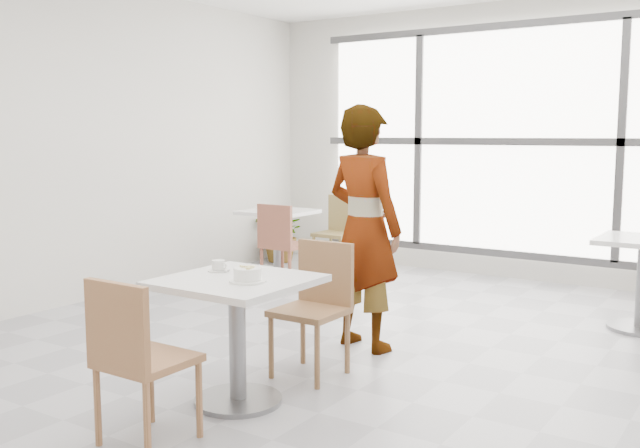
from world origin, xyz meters
The scene contains 14 objects.
floor centered at (0.00, 0.00, 0.00)m, with size 7.00×7.00×0.00m, color #9E9EA5.
wall_back centered at (0.00, 3.50, 1.50)m, with size 6.00×6.00×0.00m, color silver.
wall_left centered at (-3.00, 0.00, 1.50)m, with size 7.00×7.00×0.00m, color silver.
window centered at (0.00, 3.44, 1.50)m, with size 4.60×0.07×2.52m.
main_table centered at (-0.11, -1.00, 0.52)m, with size 0.80×0.80×0.75m.
chair_near centered at (-0.15, -1.75, 0.50)m, with size 0.42×0.42×0.87m.
chair_far centered at (-0.03, -0.30, 0.50)m, with size 0.42×0.42×0.87m.
oatmeal_bowl centered at (0.01, -1.05, 0.79)m, with size 0.21×0.21×0.10m.
coffee_cup centered at (-0.34, -0.91, 0.78)m, with size 0.16×0.13×0.07m.
person centered at (-0.06, 0.37, 0.89)m, with size 0.65×0.43×1.79m, color black.
bg_table_left centered at (-2.15, 2.10, 0.49)m, with size 0.70×0.70×0.75m.
bg_chair_left_near centered at (-1.82, 1.70, 0.50)m, with size 0.42×0.42×0.87m.
bg_chair_left_far centered at (-1.83, 2.85, 0.50)m, with size 0.42×0.42×0.87m.
plant_left centered at (-2.70, 2.92, 0.35)m, with size 0.63×0.55×0.70m, color #458B3F.
Camera 1 is at (2.53, -4.10, 1.58)m, focal length 39.90 mm.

